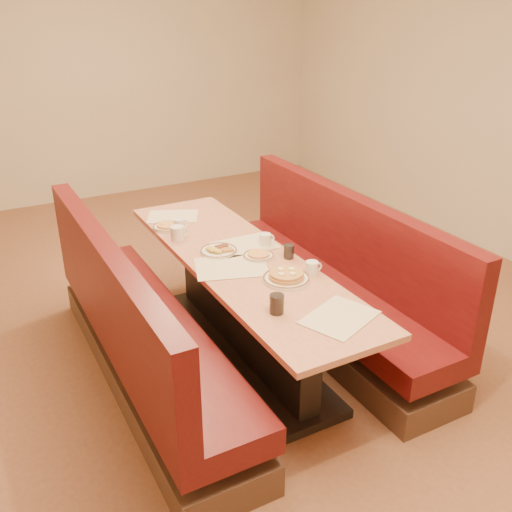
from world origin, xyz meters
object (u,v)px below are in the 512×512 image
coffee_mug_b (178,233)px  soda_tumbler_mid (289,251)px  coffee_mug_a (312,268)px  coffee_mug_c (266,239)px  booth_right (329,286)px  eggs_plate (218,250)px  soda_tumbler_near (277,304)px  diner_table (242,308)px  booth_left (140,337)px  coffee_mug_d (180,224)px  pancake_plate (286,277)px

coffee_mug_b → soda_tumbler_mid: 0.83m
coffee_mug_a → coffee_mug_c: size_ratio=0.98×
booth_right → eggs_plate: booth_right is taller
eggs_plate → soda_tumbler_mid: soda_tumbler_mid is taller
coffee_mug_a → soda_tumbler_mid: bearing=95.0°
eggs_plate → soda_tumbler_near: bearing=-93.8°
diner_table → booth_right: (0.73, 0.00, -0.01)m
coffee_mug_c → booth_left: bearing=-171.6°
coffee_mug_c → soda_tumbler_mid: 0.26m
coffee_mug_d → soda_tumbler_near: 1.38m
booth_left → soda_tumbler_near: 1.03m
diner_table → coffee_mug_a: (0.28, -0.42, 0.42)m
diner_table → soda_tumbler_near: size_ratio=22.62×
booth_left → soda_tumbler_mid: bearing=-8.1°
diner_table → soda_tumbler_near: (-0.15, -0.73, 0.43)m
soda_tumbler_mid → coffee_mug_a: bearing=-89.3°
coffee_mug_a → coffee_mug_d: (-0.46, 1.08, 0.00)m
diner_table → eggs_plate: (-0.09, 0.16, 0.39)m
soda_tumbler_near → soda_tumbler_mid: (0.43, 0.58, -0.01)m
diner_table → coffee_mug_d: size_ratio=21.21×
booth_left → eggs_plate: bearing=14.0°
booth_left → pancake_plate: size_ratio=8.48×
booth_right → pancake_plate: 0.86m
pancake_plate → soda_tumbler_mid: 0.33m
diner_table → coffee_mug_b: bearing=117.0°
booth_right → soda_tumbler_near: (-0.89, -0.73, 0.44)m
pancake_plate → eggs_plate: size_ratio=1.16×
eggs_plate → soda_tumbler_near: soda_tumbler_near is taller
diner_table → pancake_plate: size_ratio=8.48×
soda_tumbler_mid → coffee_mug_b: bearing=129.8°
coffee_mug_c → soda_tumbler_mid: (0.03, -0.25, 0.00)m
diner_table → coffee_mug_d: coffee_mug_d is taller
booth_left → pancake_plate: bearing=-26.7°
diner_table → soda_tumbler_mid: soda_tumbler_mid is taller
coffee_mug_d → coffee_mug_a: bearing=-78.2°
diner_table → booth_left: booth_left is taller
pancake_plate → coffee_mug_c: size_ratio=2.55×
booth_right → pancake_plate: (-0.64, -0.42, 0.41)m
booth_right → soda_tumbler_near: booth_right is taller
booth_right → coffee_mug_b: booth_right is taller
coffee_mug_b → booth_right: bearing=-30.1°
soda_tumbler_near → coffee_mug_a: bearing=35.1°
diner_table → booth_left: bearing=180.0°
pancake_plate → booth_left: bearing=153.3°
coffee_mug_d → soda_tumbler_near: (0.02, -1.38, 0.01)m
coffee_mug_d → soda_tumbler_mid: bearing=-71.7°
soda_tumbler_mid → pancake_plate: bearing=-124.0°
diner_table → coffee_mug_c: coffee_mug_c is taller
pancake_plate → soda_tumbler_near: soda_tumbler_near is taller
booth_left → diner_table: bearing=0.0°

